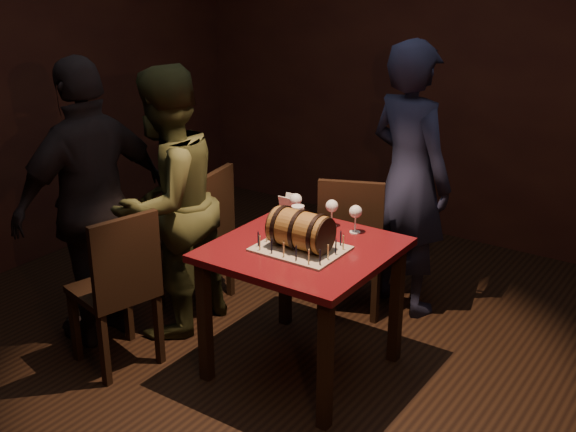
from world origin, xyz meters
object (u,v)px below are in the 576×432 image
at_px(person_back, 409,179).
at_px(person_left_rear, 167,204).
at_px(person_left_front, 94,204).
at_px(wine_glass_mid, 332,207).
at_px(wine_glass_left, 296,201).
at_px(pint_of_ale, 298,219).
at_px(chair_left_rear, 204,230).
at_px(pub_table, 303,265).
at_px(barrel_cake, 301,230).
at_px(chair_back, 351,239).
at_px(chair_left_front, 119,283).
at_px(wine_glass_right, 356,213).

relative_size(person_back, person_left_rear, 1.07).
height_order(person_back, person_left_front, person_back).
height_order(wine_glass_mid, person_left_front, person_left_front).
relative_size(wine_glass_left, pint_of_ale, 1.07).
relative_size(wine_glass_left, chair_left_rear, 0.17).
bearing_deg(chair_left_rear, pub_table, -17.44).
relative_size(wine_glass_left, wine_glass_mid, 1.00).
bearing_deg(person_left_rear, chair_left_rear, -177.55).
bearing_deg(wine_glass_mid, wine_glass_left, -173.36).
distance_m(barrel_cake, person_back, 1.08).
xyz_separation_m(pub_table, person_left_rear, (-0.94, -0.05, 0.17)).
height_order(pint_of_ale, chair_back, chair_back).
bearing_deg(wine_glass_left, person_back, 63.41).
bearing_deg(chair_left_front, barrel_cake, 30.57).
bearing_deg(person_back, chair_left_rear, 53.58).
xyz_separation_m(chair_left_rear, person_left_rear, (0.03, -0.35, 0.29)).
bearing_deg(pub_table, person_left_front, -163.75).
distance_m(barrel_cake, chair_left_rear, 1.09).
bearing_deg(chair_left_rear, pint_of_ale, -9.82).
height_order(wine_glass_right, pint_of_ale, wine_glass_right).
distance_m(chair_left_rear, person_back, 1.35).
xyz_separation_m(wine_glass_left, person_back, (0.37, 0.73, 0.00)).
height_order(wine_glass_left, wine_glass_mid, same).
bearing_deg(pub_table, barrel_cake, -74.90).
xyz_separation_m(chair_back, person_left_front, (-1.11, -1.07, 0.33)).
height_order(pub_table, person_left_rear, person_left_rear).
xyz_separation_m(pub_table, chair_left_rear, (-0.97, 0.30, -0.12)).
bearing_deg(person_left_rear, wine_glass_left, 114.85).
bearing_deg(wine_glass_right, pub_table, -111.83).
bearing_deg(person_back, barrel_cake, 104.19).
bearing_deg(person_back, chair_left_front, 78.56).
distance_m(wine_glass_right, pint_of_ale, 0.32).
relative_size(wine_glass_right, pint_of_ale, 1.07).
height_order(chair_left_rear, chair_left_front, same).
bearing_deg(pub_table, person_back, 83.67).
relative_size(wine_glass_left, chair_left_front, 0.17).
xyz_separation_m(wine_glass_right, chair_left_front, (-0.96, -0.87, -0.35)).
relative_size(wine_glass_left, person_left_rear, 0.10).
bearing_deg(barrel_cake, chair_left_rear, 160.26).
bearing_deg(wine_glass_left, chair_left_rear, 179.85).
relative_size(pub_table, person_back, 0.52).
height_order(pint_of_ale, person_left_rear, person_left_rear).
bearing_deg(pub_table, wine_glass_left, 129.82).
height_order(person_left_rear, person_left_front, person_left_front).
bearing_deg(person_left_rear, wine_glass_mid, 110.29).
relative_size(wine_glass_left, person_back, 0.09).
bearing_deg(wine_glass_left, chair_left_front, -124.49).
bearing_deg(wine_glass_mid, person_back, 78.82).
distance_m(wine_glass_left, wine_glass_mid, 0.23).
bearing_deg(chair_left_rear, wine_glass_right, 1.09).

